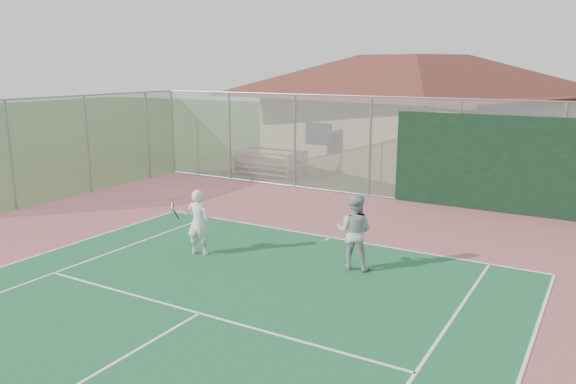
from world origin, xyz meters
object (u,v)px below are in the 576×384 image
object	(u,v)px
clubhouse	(411,99)
player_white_front	(198,223)
player_grey_back	(354,232)
bleachers	(270,162)

from	to	relation	value
clubhouse	player_white_front	size ratio (longest dim) A/B	10.08
clubhouse	player_grey_back	world-z (taller)	clubhouse
player_grey_back	bleachers	bearing A→B (deg)	-56.98
player_white_front	player_grey_back	bearing A→B (deg)	179.23
clubhouse	player_grey_back	size ratio (longest dim) A/B	9.44
player_white_front	player_grey_back	xyz separation A→B (m)	(3.66, 1.01, 0.05)
player_white_front	clubhouse	bearing A→B (deg)	-106.69
clubhouse	player_grey_back	xyz separation A→B (m)	(3.52, -14.34, -2.16)
clubhouse	bleachers	xyz separation A→B (m)	(-4.18, -5.64, -2.47)
player_white_front	player_grey_back	size ratio (longest dim) A/B	0.94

